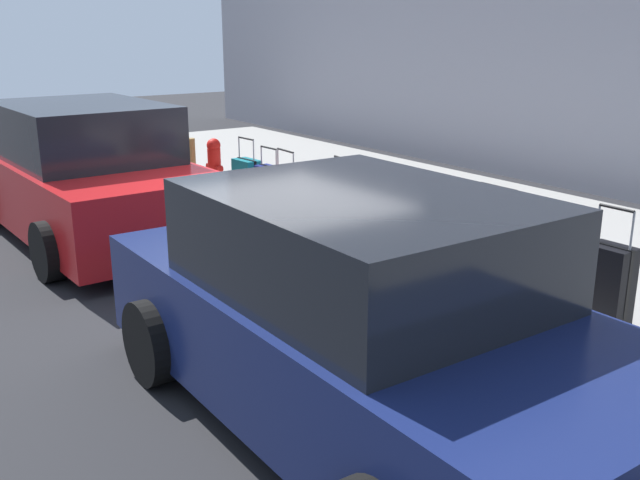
% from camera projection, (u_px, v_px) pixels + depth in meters
% --- Properties ---
extents(ground_plane, '(40.00, 40.00, 0.00)m').
position_uv_depth(ground_plane, '(271.00, 257.00, 8.27)').
color(ground_plane, black).
extents(sidewalk_curb, '(18.00, 5.00, 0.14)m').
position_uv_depth(sidewalk_curb, '(430.00, 219.00, 9.64)').
color(sidewalk_curb, gray).
rests_on(sidewalk_curb, ground_plane).
extents(suitcase_black_0, '(0.36, 0.25, 1.07)m').
position_uv_depth(suitcase_black_0, '(607.00, 290.00, 5.75)').
color(suitcase_black_0, black).
rests_on(suitcase_black_0, sidewalk_curb).
extents(suitcase_red_1, '(0.51, 0.24, 0.87)m').
position_uv_depth(suitcase_red_1, '(549.00, 282.00, 6.20)').
color(suitcase_red_1, red).
rests_on(suitcase_red_1, sidewalk_curb).
extents(suitcase_navy_2, '(0.49, 0.23, 1.04)m').
position_uv_depth(suitcase_navy_2, '(494.00, 256.00, 6.63)').
color(suitcase_navy_2, navy).
rests_on(suitcase_navy_2, sidewalk_curb).
extents(suitcase_teal_3, '(0.42, 0.22, 0.73)m').
position_uv_depth(suitcase_teal_3, '(445.00, 254.00, 7.06)').
color(suitcase_teal_3, '#0F606B').
rests_on(suitcase_teal_3, sidewalk_curb).
extents(suitcase_olive_4, '(0.50, 0.24, 0.83)m').
position_uv_depth(suitcase_olive_4, '(411.00, 228.00, 7.50)').
color(suitcase_olive_4, '#59601E').
rests_on(suitcase_olive_4, sidewalk_curb).
extents(suitcase_maroon_5, '(0.49, 0.23, 0.88)m').
position_uv_depth(suitcase_maroon_5, '(374.00, 223.00, 7.99)').
color(suitcase_maroon_5, maroon).
rests_on(suitcase_maroon_5, sidewalk_curb).
extents(suitcase_silver_6, '(0.47, 0.25, 0.96)m').
position_uv_depth(suitcase_silver_6, '(343.00, 211.00, 8.44)').
color(suitcase_silver_6, '#9EA0A8').
rests_on(suitcase_silver_6, sidewalk_curb).
extents(suitcase_black_7, '(0.45, 0.24, 0.66)m').
position_uv_depth(suitcase_black_7, '(311.00, 204.00, 8.85)').
color(suitcase_black_7, black).
rests_on(suitcase_black_7, sidewalk_curb).
extents(suitcase_red_8, '(0.47, 0.25, 0.91)m').
position_uv_depth(suitcase_red_8, '(286.00, 196.00, 9.29)').
color(suitcase_red_8, red).
rests_on(suitcase_red_8, sidewalk_curb).
extents(suitcase_navy_9, '(0.42, 0.23, 0.87)m').
position_uv_depth(suitcase_navy_9, '(269.00, 188.00, 9.77)').
color(suitcase_navy_9, navy).
rests_on(suitcase_navy_9, sidewalk_curb).
extents(suitcase_teal_10, '(0.44, 0.27, 0.93)m').
position_uv_depth(suitcase_teal_10, '(247.00, 181.00, 10.16)').
color(suitcase_teal_10, '#0F606B').
rests_on(suitcase_teal_10, sidewalk_curb).
extents(fire_hydrant, '(0.39, 0.21, 0.79)m').
position_uv_depth(fire_hydrant, '(214.00, 163.00, 10.91)').
color(fire_hydrant, red).
rests_on(fire_hydrant, sidewalk_curb).
extents(bollard_post, '(0.14, 0.14, 0.74)m').
position_uv_depth(bollard_post, '(191.00, 162.00, 11.23)').
color(bollard_post, brown).
rests_on(bollard_post, sidewalk_curb).
extents(parked_car_navy_0, '(4.24, 2.07, 1.57)m').
position_uv_depth(parked_car_navy_0, '(361.00, 319.00, 4.62)').
color(parked_car_navy_0, '#141E4C').
rests_on(parked_car_navy_0, ground_plane).
extents(parked_car_red_1, '(4.49, 2.18, 1.66)m').
position_uv_depth(parked_car_red_1, '(86.00, 176.00, 8.87)').
color(parked_car_red_1, '#AD1619').
rests_on(parked_car_red_1, ground_plane).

